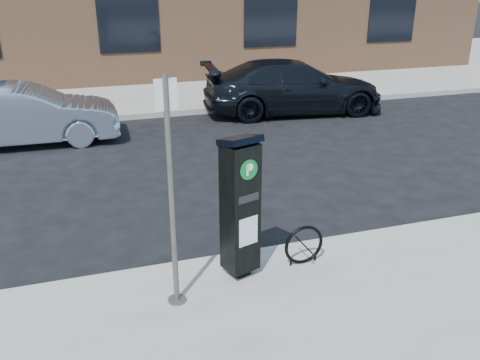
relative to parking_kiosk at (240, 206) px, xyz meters
name	(u,v)px	position (x,y,z in m)	size (l,w,h in m)	color
ground	(238,263)	(0.13, 0.48, -1.09)	(120.00, 120.00, 0.00)	black
sidewalk_far	(127,77)	(0.13, 14.48, -1.02)	(60.00, 12.00, 0.15)	gray
curb_near	(239,259)	(0.13, 0.46, -1.02)	(60.00, 0.12, 0.16)	#9E9B93
curb_far	(151,115)	(0.13, 8.50, -1.02)	(60.00, 0.12, 0.16)	#9E9B93
parking_kiosk	(240,206)	(0.00, 0.00, 0.00)	(0.51, 0.48, 1.84)	black
sign_pole	(171,198)	(-0.87, -0.34, 0.36)	(0.23, 0.21, 2.62)	#544E4A
bike_rack	(304,245)	(0.86, -0.01, -0.68)	(0.55, 0.07, 0.54)	black
car_silver	(24,115)	(-2.94, 7.03, -0.40)	(1.46, 4.17, 1.37)	#8E9EB5
car_dark	(293,87)	(4.10, 7.88, -0.35)	(2.07, 5.08, 1.47)	black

